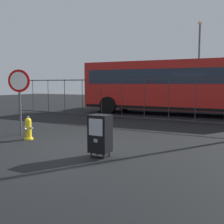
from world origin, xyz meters
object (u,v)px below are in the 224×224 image
at_px(newspaper_box_primary, 100,134).
at_px(street_light_near_right, 199,57).
at_px(bus_near, 176,84).
at_px(bus_far, 204,84).
at_px(fire_hydrant, 28,129).
at_px(stop_sign, 19,88).

height_order(newspaper_box_primary, street_light_near_right, street_light_near_right).
bearing_deg(bus_near, bus_far, 79.59).
bearing_deg(fire_hydrant, stop_sign, 151.10).
xyz_separation_m(bus_near, bus_far, (0.68, 4.95, 0.00)).
height_order(stop_sign, bus_near, bus_near).
height_order(fire_hydrant, stop_sign, stop_sign).
bearing_deg(newspaper_box_primary, stop_sign, 163.59).
bearing_deg(newspaper_box_primary, street_light_near_right, 92.62).
bearing_deg(fire_hydrant, newspaper_box_primary, -12.73).
bearing_deg(fire_hydrant, street_light_near_right, 81.59).
bearing_deg(street_light_near_right, bus_near, -90.11).
bearing_deg(bus_near, fire_hydrant, -106.73).
distance_m(fire_hydrant, street_light_near_right, 16.02).
distance_m(stop_sign, street_light_near_right, 15.50).
xyz_separation_m(stop_sign, street_light_near_right, (3.09, 15.03, 2.19)).
distance_m(bus_far, street_light_near_right, 2.65).
distance_m(stop_sign, bus_far, 14.05).
bearing_deg(bus_far, fire_hydrant, -109.11).
bearing_deg(stop_sign, bus_near, 70.28).
height_order(bus_far, street_light_near_right, street_light_near_right).
height_order(stop_sign, street_light_near_right, street_light_near_right).
bearing_deg(newspaper_box_primary, bus_far, 90.28).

